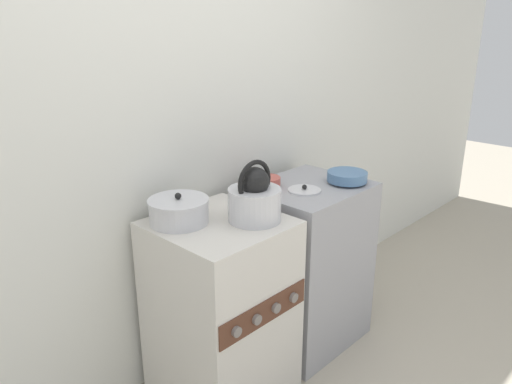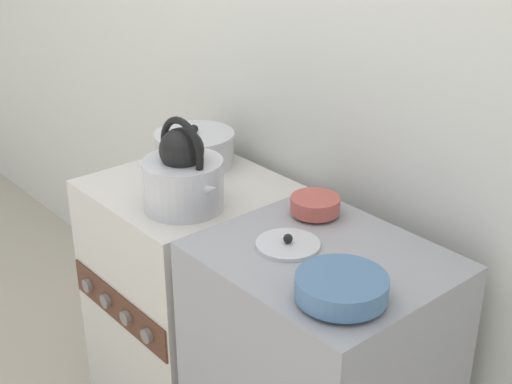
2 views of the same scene
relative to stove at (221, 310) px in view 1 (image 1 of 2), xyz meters
name	(u,v)px [view 1 (image 1 of 2)]	position (x,y,z in m)	size (l,w,h in m)	color
wall_back	(166,122)	(0.00, 0.34, 0.82)	(7.00, 0.06, 2.50)	silver
stove	(221,310)	(0.00, 0.00, 0.00)	(0.53, 0.56, 0.87)	beige
counter	(306,264)	(0.60, -0.02, 0.01)	(0.59, 0.50, 0.89)	#99999E
kettle	(255,198)	(0.12, -0.10, 0.53)	(0.28, 0.23, 0.27)	silver
cooking_pot	(179,211)	(-0.12, 0.12, 0.49)	(0.26, 0.26, 0.13)	silver
enamel_bowl	(347,177)	(0.76, -0.13, 0.49)	(0.20, 0.20, 0.06)	#4C729E
small_ceramic_bowl	(267,181)	(0.43, 0.12, 0.49)	(0.13, 0.13, 0.05)	#B75147
loose_pot_lid	(304,190)	(0.51, -0.06, 0.46)	(0.16, 0.16, 0.03)	silver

